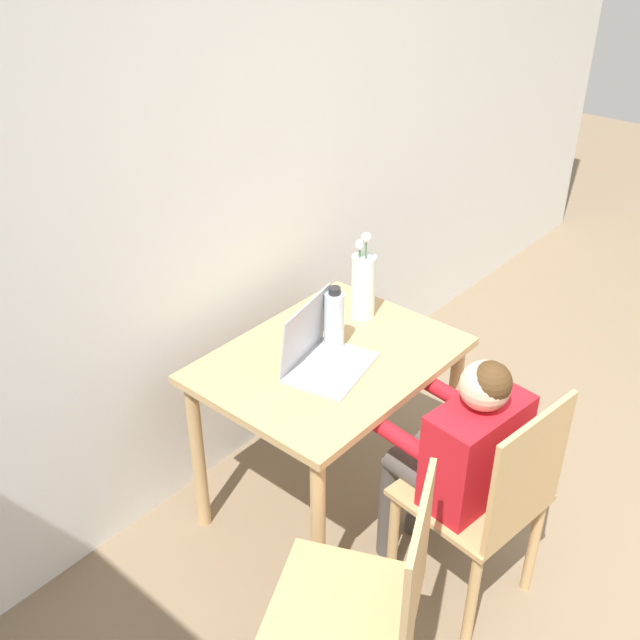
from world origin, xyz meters
TOP-DOWN VIEW (x-y plane):
  - wall_back at (0.00, 2.23)m, footprint 6.40×0.05m
  - dining_table at (-0.03, 1.70)m, footprint 0.91×0.69m
  - chair_occupied at (-0.06, 1.01)m, footprint 0.45×0.45m
  - chair_spare at (-0.64, 1.05)m, footprint 0.53×0.53m
  - person_seated at (-0.04, 1.13)m, footprint 0.40×0.46m
  - laptop at (-0.10, 1.69)m, footprint 0.36×0.30m
  - flower_vase at (0.27, 1.78)m, footprint 0.09×0.09m
  - water_bottle at (0.02, 1.72)m, footprint 0.07×0.07m

SIDE VIEW (x-z plane):
  - chair_occupied at x=-0.06m, z-range 0.02..0.89m
  - chair_spare at x=-0.64m, z-range 0.02..0.89m
  - dining_table at x=-0.03m, z-range 0.24..0.95m
  - person_seated at x=-0.04m, z-range 0.12..1.09m
  - laptop at x=-0.10m, z-range 0.64..0.88m
  - water_bottle at x=0.02m, z-range 0.70..0.94m
  - flower_vase at x=0.27m, z-range 0.67..1.03m
  - wall_back at x=0.00m, z-range 0.00..2.50m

